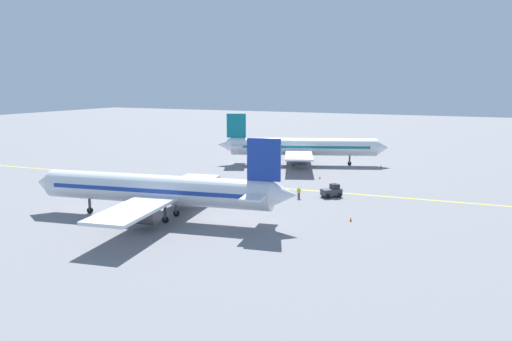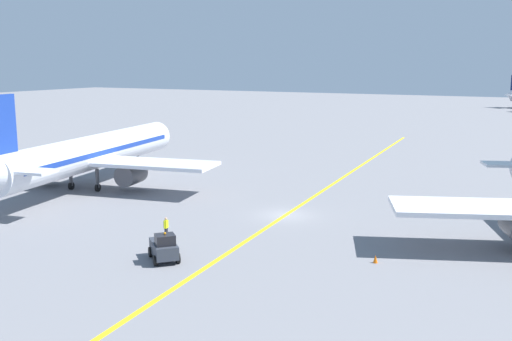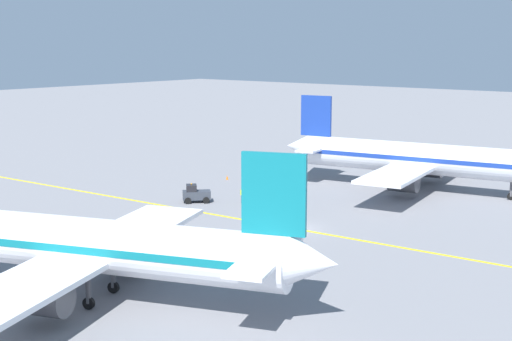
% 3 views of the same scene
% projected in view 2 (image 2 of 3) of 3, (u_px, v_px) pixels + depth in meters
% --- Properties ---
extents(ground_plane, '(400.00, 400.00, 0.00)m').
position_uv_depth(ground_plane, '(286.00, 215.00, 52.64)').
color(ground_plane, slate).
extents(apron_yellow_centreline, '(7.59, 119.81, 0.01)m').
position_uv_depth(apron_yellow_centreline, '(286.00, 215.00, 52.64)').
color(apron_yellow_centreline, yellow).
rests_on(apron_yellow_centreline, ground).
extents(airplane_at_gate, '(28.47, 35.45, 10.60)m').
position_uv_depth(airplane_at_gate, '(91.00, 153.00, 63.59)').
color(airplane_at_gate, silver).
rests_on(airplane_at_gate, ground).
extents(baggage_tug_dark, '(3.20, 3.16, 2.11)m').
position_uv_depth(baggage_tug_dark, '(164.00, 248.00, 40.51)').
color(baggage_tug_dark, '#333842').
rests_on(baggage_tug_dark, ground).
extents(ground_crew_worker, '(0.24, 0.58, 1.68)m').
position_uv_depth(ground_crew_worker, '(166.00, 227.00, 45.49)').
color(ground_crew_worker, '#23232D').
rests_on(ground_crew_worker, ground).
extents(traffic_cone_by_wingtip, '(0.32, 0.32, 0.55)m').
position_uv_depth(traffic_cone_by_wingtip, '(375.00, 259.00, 40.13)').
color(traffic_cone_by_wingtip, orange).
rests_on(traffic_cone_by_wingtip, ground).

